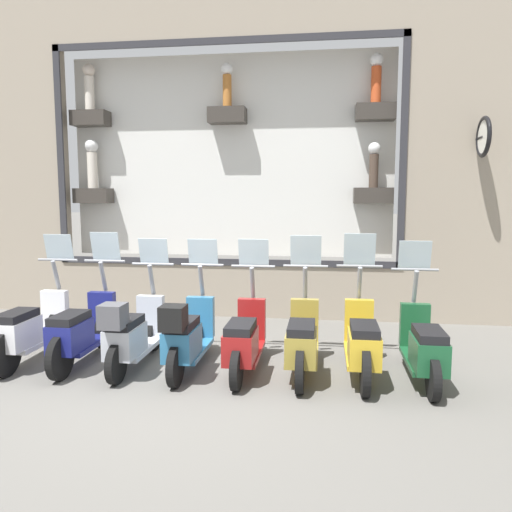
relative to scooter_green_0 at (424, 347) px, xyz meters
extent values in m
plane|color=#66635E|center=(-0.54, 2.98, -0.42)|extent=(120.00, 120.00, 0.00)
cube|color=gray|center=(3.06, 2.98, 0.06)|extent=(0.40, 6.29, 0.96)
cube|color=#2D2D33|center=(2.85, 2.98, 4.44)|extent=(0.04, 6.29, 0.12)
cube|color=#2D2D33|center=(2.85, 2.98, 0.60)|extent=(0.04, 6.29, 0.12)
cube|color=#2D2D33|center=(2.85, -0.11, 2.52)|extent=(0.04, 0.12, 3.97)
cube|color=#2D2D33|center=(2.85, 6.06, 2.52)|extent=(0.04, 0.12, 3.97)
cube|color=silver|center=(3.41, 2.98, 2.52)|extent=(0.04, 6.05, 3.73)
cube|color=#38332D|center=(3.19, 0.34, 3.24)|extent=(0.36, 0.68, 0.28)
cylinder|color=#CC4C23|center=(3.19, 0.34, 3.69)|extent=(0.17, 0.17, 0.63)
sphere|color=white|center=(3.19, 0.34, 4.12)|extent=(0.23, 0.23, 0.23)
cube|color=#38332D|center=(3.19, 2.98, 3.24)|extent=(0.36, 0.68, 0.28)
cylinder|color=#B26B2D|center=(3.19, 2.98, 3.67)|extent=(0.16, 0.16, 0.57)
sphere|color=white|center=(3.19, 2.98, 4.06)|extent=(0.21, 0.21, 0.21)
cube|color=#38332D|center=(3.19, 5.61, 3.24)|extent=(0.36, 0.68, 0.28)
cylinder|color=silver|center=(3.19, 5.61, 3.69)|extent=(0.17, 0.17, 0.63)
sphere|color=beige|center=(3.19, 5.61, 4.12)|extent=(0.23, 0.23, 0.23)
cube|color=#38332D|center=(3.19, 0.34, 1.79)|extent=(0.36, 0.68, 0.28)
cylinder|color=#47382D|center=(3.19, 0.34, 2.22)|extent=(0.16, 0.16, 0.58)
sphere|color=white|center=(3.19, 0.34, 2.62)|extent=(0.21, 0.21, 0.21)
cube|color=#38332D|center=(3.19, 5.61, 1.79)|extent=(0.36, 0.68, 0.28)
cylinder|color=silver|center=(3.19, 5.61, 2.27)|extent=(0.19, 0.19, 0.68)
sphere|color=white|center=(3.19, 5.61, 2.73)|extent=(0.25, 0.25, 0.25)
cylinder|color=black|center=(2.68, -1.28, 2.71)|extent=(0.35, 0.05, 0.05)
torus|color=black|center=(2.51, -1.28, 2.71)|extent=(0.65, 0.07, 0.65)
cylinder|color=white|center=(2.51, -1.28, 2.71)|extent=(0.53, 0.03, 0.53)
cylinder|color=black|center=(0.76, 0.00, -0.19)|extent=(0.47, 0.09, 0.47)
cylinder|color=black|center=(-0.56, 0.00, -0.19)|extent=(0.47, 0.09, 0.47)
cube|color=#19512D|center=(0.10, 0.00, -0.20)|extent=(1.02, 0.38, 0.06)
cube|color=#19512D|center=(-0.27, 0.00, 0.01)|extent=(0.61, 0.35, 0.36)
cube|color=black|center=(-0.27, 0.00, 0.24)|extent=(0.58, 0.31, 0.10)
cube|color=#19512D|center=(0.64, 0.00, 0.11)|extent=(0.12, 0.37, 0.56)
cylinder|color=gray|center=(0.71, 0.00, 0.60)|extent=(0.20, 0.06, 0.45)
cylinder|color=gray|center=(0.78, 0.00, 0.82)|extent=(0.04, 0.61, 0.04)
cube|color=silver|center=(0.82, 0.00, 1.01)|extent=(0.10, 0.42, 0.38)
cylinder|color=black|center=(0.74, 0.72, -0.15)|extent=(0.53, 0.09, 0.53)
cylinder|color=black|center=(-0.54, 0.72, -0.15)|extent=(0.53, 0.09, 0.53)
cube|color=gold|center=(0.10, 0.72, -0.17)|extent=(1.02, 0.38, 0.06)
cube|color=gold|center=(-0.27, 0.72, 0.04)|extent=(0.61, 0.35, 0.36)
cube|color=black|center=(-0.27, 0.72, 0.27)|extent=(0.58, 0.31, 0.10)
cube|color=gold|center=(0.64, 0.72, 0.14)|extent=(0.12, 0.37, 0.56)
cylinder|color=gray|center=(0.71, 0.72, 0.64)|extent=(0.20, 0.06, 0.45)
cylinder|color=gray|center=(0.78, 0.72, 0.85)|extent=(0.04, 0.61, 0.04)
cube|color=silver|center=(0.82, 0.72, 1.07)|extent=(0.11, 0.42, 0.44)
cylinder|color=black|center=(0.75, 1.44, -0.17)|extent=(0.50, 0.09, 0.50)
cylinder|color=black|center=(-0.55, 1.44, -0.17)|extent=(0.50, 0.09, 0.50)
cube|color=olive|center=(0.10, 1.44, -0.18)|extent=(1.02, 0.39, 0.06)
cube|color=olive|center=(-0.27, 1.44, 0.03)|extent=(0.61, 0.35, 0.36)
cube|color=black|center=(-0.27, 1.44, 0.26)|extent=(0.58, 0.31, 0.10)
cube|color=olive|center=(0.64, 1.44, 0.13)|extent=(0.12, 0.37, 0.56)
cylinder|color=gray|center=(0.71, 1.44, 0.62)|extent=(0.20, 0.06, 0.45)
cylinder|color=gray|center=(0.78, 1.44, 0.84)|extent=(0.04, 0.60, 0.04)
cube|color=silver|center=(0.82, 1.44, 1.05)|extent=(0.10, 0.42, 0.42)
cylinder|color=black|center=(0.76, 2.16, -0.19)|extent=(0.47, 0.09, 0.47)
cylinder|color=black|center=(-0.56, 2.16, -0.19)|extent=(0.47, 0.09, 0.47)
cube|color=maroon|center=(0.10, 2.16, -0.20)|extent=(1.02, 0.38, 0.06)
cube|color=maroon|center=(-0.27, 2.16, 0.01)|extent=(0.61, 0.35, 0.36)
cube|color=black|center=(-0.27, 2.16, 0.24)|extent=(0.58, 0.31, 0.10)
cube|color=maroon|center=(0.64, 2.16, 0.11)|extent=(0.12, 0.37, 0.56)
cylinder|color=gray|center=(0.71, 2.16, 0.61)|extent=(0.20, 0.06, 0.45)
cylinder|color=gray|center=(0.78, 2.16, 0.82)|extent=(0.04, 0.60, 0.04)
cube|color=silver|center=(0.82, 2.16, 1.01)|extent=(0.09, 0.42, 0.37)
cylinder|color=black|center=(0.75, 2.88, -0.18)|extent=(0.49, 0.09, 0.49)
cylinder|color=black|center=(-0.56, 2.88, -0.18)|extent=(0.49, 0.09, 0.49)
cube|color=teal|center=(0.10, 2.88, -0.19)|extent=(1.02, 0.39, 0.06)
cube|color=teal|center=(-0.27, 2.88, 0.02)|extent=(0.61, 0.35, 0.36)
cube|color=black|center=(-0.27, 2.88, 0.25)|extent=(0.58, 0.31, 0.10)
cube|color=teal|center=(0.64, 2.88, 0.12)|extent=(0.12, 0.37, 0.56)
cylinder|color=gray|center=(0.71, 2.88, 0.61)|extent=(0.20, 0.06, 0.45)
cylinder|color=gray|center=(0.78, 2.88, 0.83)|extent=(0.04, 0.61, 0.04)
cube|color=silver|center=(0.82, 2.88, 1.01)|extent=(0.09, 0.42, 0.36)
cube|color=black|center=(-0.61, 2.88, 0.41)|extent=(0.28, 0.28, 0.28)
cylinder|color=black|center=(0.76, 3.60, -0.18)|extent=(0.48, 0.09, 0.48)
cylinder|color=black|center=(-0.56, 3.60, -0.18)|extent=(0.48, 0.09, 0.48)
cube|color=#B7BCC6|center=(0.10, 3.60, -0.19)|extent=(1.02, 0.39, 0.06)
cube|color=#B7BCC6|center=(-0.27, 3.60, 0.02)|extent=(0.61, 0.35, 0.36)
cube|color=black|center=(-0.27, 3.60, 0.25)|extent=(0.58, 0.31, 0.10)
cube|color=#B7BCC6|center=(0.64, 3.60, 0.12)|extent=(0.12, 0.37, 0.56)
cylinder|color=gray|center=(0.71, 3.60, 0.61)|extent=(0.20, 0.06, 0.45)
cylinder|color=gray|center=(0.78, 3.60, 0.83)|extent=(0.04, 0.60, 0.04)
cube|color=silver|center=(0.82, 3.60, 1.01)|extent=(0.09, 0.42, 0.36)
cube|color=#4C4C51|center=(-0.61, 3.60, 0.41)|extent=(0.28, 0.28, 0.28)
cylinder|color=black|center=(0.73, 4.32, -0.15)|extent=(0.55, 0.09, 0.55)
cylinder|color=black|center=(-0.53, 4.32, -0.15)|extent=(0.55, 0.09, 0.55)
cube|color=navy|center=(0.10, 4.32, -0.16)|extent=(1.02, 0.38, 0.06)
cube|color=navy|center=(-0.27, 4.32, 0.05)|extent=(0.61, 0.35, 0.36)
cube|color=black|center=(-0.27, 4.32, 0.28)|extent=(0.58, 0.31, 0.10)
cube|color=navy|center=(0.64, 4.32, 0.15)|extent=(0.12, 0.37, 0.56)
cylinder|color=gray|center=(0.71, 4.32, 0.64)|extent=(0.20, 0.06, 0.45)
cylinder|color=gray|center=(0.78, 4.32, 0.86)|extent=(0.04, 0.60, 0.04)
cube|color=silver|center=(0.82, 4.32, 1.07)|extent=(0.10, 0.42, 0.41)
cylinder|color=black|center=(0.73, 5.04, -0.14)|extent=(0.56, 0.09, 0.56)
cylinder|color=black|center=(-0.53, 5.04, -0.14)|extent=(0.56, 0.09, 0.56)
cube|color=silver|center=(0.10, 5.04, -0.16)|extent=(1.02, 0.38, 0.06)
cube|color=silver|center=(-0.27, 5.04, 0.05)|extent=(0.61, 0.35, 0.36)
cube|color=black|center=(-0.27, 5.04, 0.28)|extent=(0.58, 0.31, 0.10)
cube|color=silver|center=(0.64, 5.04, 0.15)|extent=(0.12, 0.37, 0.56)
cylinder|color=gray|center=(0.71, 5.04, 0.65)|extent=(0.20, 0.06, 0.45)
cylinder|color=gray|center=(0.78, 5.04, 0.86)|extent=(0.04, 0.61, 0.04)
cube|color=silver|center=(0.82, 5.04, 1.05)|extent=(0.09, 0.42, 0.37)
camera|label=1|loc=(-5.95, 1.19, 1.78)|focal=35.00mm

